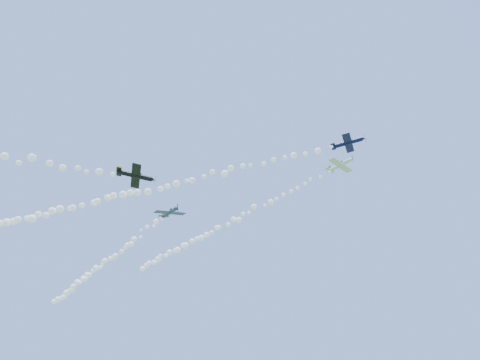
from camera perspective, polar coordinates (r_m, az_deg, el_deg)
The scene contains 7 objects.
plane_white at distance 85.87m, azimuth 14.06°, elevation 2.09°, with size 6.42×6.81×1.86m.
smoke_trail_white at distance 108.07m, azimuth -3.44°, elevation -7.03°, with size 73.61×19.43×2.76m, color white, non-canonical shape.
plane_navy at distance 77.81m, azimuth 15.10°, elevation 5.14°, with size 6.71×7.07×1.79m.
smoke_trail_navy at distance 91.44m, azimuth -13.94°, elevation -1.63°, with size 85.26×19.13×2.66m, color white, non-canonical shape.
plane_grey at distance 83.04m, azimuth -9.93°, elevation -4.55°, with size 6.48×6.65×2.42m.
smoke_trail_grey at distance 115.20m, azimuth -19.67°, elevation -11.82°, with size 68.86×24.59×2.99m, color white, non-canonical shape.
plane_black at distance 69.12m, azimuth -14.61°, elevation 0.60°, with size 6.25×6.12×2.71m.
Camera 1 is at (39.30, -61.27, 2.00)m, focal length 30.00 mm.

